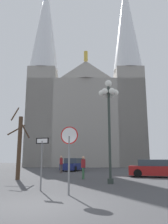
# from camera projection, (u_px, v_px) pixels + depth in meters

# --- Properties ---
(ground_plane) EXTENTS (120.00, 120.00, 0.00)m
(ground_plane) POSITION_uv_depth(u_px,v_px,m) (34.00, 206.00, 7.15)
(ground_plane) COLOR #424244
(cathedral) EXTENTS (21.93, 16.07, 36.69)m
(cathedral) POSITION_uv_depth(u_px,v_px,m) (86.00, 107.00, 43.15)
(cathedral) COLOR gray
(cathedral) RESTS_ON ground
(stop_sign) EXTENTS (0.76, 0.08, 2.83)m
(stop_sign) POSITION_uv_depth(u_px,v_px,m) (69.00, 146.00, 9.67)
(stop_sign) COLOR slate
(stop_sign) RESTS_ON ground
(one_way_arrow_sign) EXTENTS (0.68, 0.20, 2.45)m
(one_way_arrow_sign) POSITION_uv_depth(u_px,v_px,m) (42.00, 156.00, 10.80)
(one_way_arrow_sign) COLOR slate
(one_way_arrow_sign) RESTS_ON ground
(street_lamp) EXTENTS (1.28, 1.16, 6.42)m
(street_lamp) POSITION_uv_depth(u_px,v_px,m) (109.00, 106.00, 14.27)
(street_lamp) COLOR #2D3833
(street_lamp) RESTS_ON ground
(bare_tree) EXTENTS (1.59, 1.57, 5.29)m
(bare_tree) POSITION_uv_depth(u_px,v_px,m) (19.00, 145.00, 16.26)
(bare_tree) COLOR #473323
(bare_tree) RESTS_ON ground
(parked_car_near_red) EXTENTS (4.50, 2.24, 1.37)m
(parked_car_near_red) POSITION_uv_depth(u_px,v_px,m) (156.00, 169.00, 18.08)
(parked_car_near_red) COLOR maroon
(parked_car_near_red) RESTS_ON ground
(parked_car_far_navy) EXTENTS (2.42, 4.25, 1.47)m
(parked_car_far_navy) POSITION_uv_depth(u_px,v_px,m) (73.00, 165.00, 26.74)
(parked_car_far_navy) COLOR navy
(parked_car_far_navy) RESTS_ON ground
(pedestrian_walking) EXTENTS (0.32, 0.32, 1.62)m
(pedestrian_walking) POSITION_uv_depth(u_px,v_px,m) (83.00, 165.00, 16.44)
(pedestrian_walking) COLOR #33663F
(pedestrian_walking) RESTS_ON ground
(pedestrian_standing) EXTENTS (0.32, 0.32, 1.71)m
(pedestrian_standing) POSITION_uv_depth(u_px,v_px,m) (61.00, 162.00, 23.14)
(pedestrian_standing) COLOR #594C47
(pedestrian_standing) RESTS_ON ground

